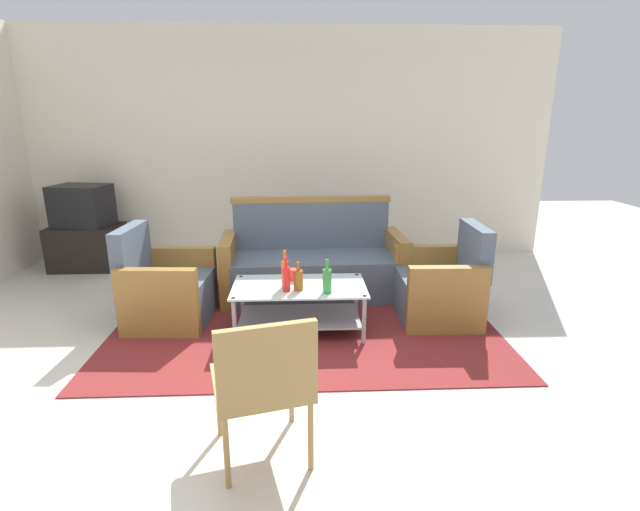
{
  "coord_description": "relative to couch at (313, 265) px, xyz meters",
  "views": [
    {
      "loc": [
        0.1,
        -3.0,
        1.74
      ],
      "look_at": [
        0.26,
        0.73,
        0.65
      ],
      "focal_mm": 26.43,
      "sensor_mm": 36.0,
      "label": 1
    }
  ],
  "objects": [
    {
      "name": "armchair_left",
      "position": [
        -1.31,
        -0.6,
        -0.03
      ],
      "size": [
        0.74,
        0.8,
        0.85
      ],
      "rotation": [
        0.0,
        0.0,
        -1.63
      ],
      "color": "#4C5666",
      "rests_on": "rug"
    },
    {
      "name": "wicker_chair",
      "position": [
        -0.32,
        -2.45,
        0.18
      ],
      "size": [
        0.58,
        0.58,
        0.84
      ],
      "rotation": [
        0.0,
        0.0,
        0.25
      ],
      "color": "#AD844C",
      "rests_on": "ground"
    },
    {
      "name": "armchair_right",
      "position": [
        1.12,
        -0.65,
        -0.03
      ],
      "size": [
        0.72,
        0.78,
        0.85
      ],
      "rotation": [
        0.0,
        0.0,
        1.55
      ],
      "color": "#4C5666",
      "rests_on": "rug"
    },
    {
      "name": "ground_plane",
      "position": [
        -0.23,
        -1.54,
        -0.32
      ],
      "size": [
        14.0,
        14.0,
        0.0
      ],
      "primitive_type": "plane",
      "color": "beige"
    },
    {
      "name": "bottle_red",
      "position": [
        -0.24,
        -1.0,
        0.2
      ],
      "size": [
        0.06,
        0.06,
        0.29
      ],
      "color": "red",
      "rests_on": "coffee_table"
    },
    {
      "name": "coffee_table",
      "position": [
        -0.14,
        -0.87,
        -0.04
      ],
      "size": [
        1.1,
        0.6,
        0.4
      ],
      "color": "silver",
      "rests_on": "rug"
    },
    {
      "name": "tv_stand",
      "position": [
        -2.67,
        1.01,
        -0.06
      ],
      "size": [
        0.8,
        0.5,
        0.52
      ],
      "primitive_type": "cube",
      "color": "black",
      "rests_on": "ground"
    },
    {
      "name": "rug",
      "position": [
        -0.1,
        -0.71,
        -0.31
      ],
      "size": [
        3.26,
        2.21,
        0.01
      ],
      "primitive_type": "cube",
      "color": "maroon",
      "rests_on": "ground"
    },
    {
      "name": "bottle_brown",
      "position": [
        -0.15,
        -0.97,
        0.18
      ],
      "size": [
        0.08,
        0.08,
        0.24
      ],
      "color": "brown",
      "rests_on": "coffee_table"
    },
    {
      "name": "bottle_green",
      "position": [
        0.08,
        -1.05,
        0.2
      ],
      "size": [
        0.07,
        0.07,
        0.28
      ],
      "color": "#2D8C38",
      "rests_on": "coffee_table"
    },
    {
      "name": "wall_back",
      "position": [
        -0.23,
        1.52,
        1.08
      ],
      "size": [
        6.52,
        0.12,
        2.8
      ],
      "color": "silver",
      "rests_on": "ground"
    },
    {
      "name": "television",
      "position": [
        -2.67,
        1.01,
        0.44
      ],
      "size": [
        0.67,
        0.54,
        0.48
      ],
      "rotation": [
        0.0,
        0.0,
        2.96
      ],
      "color": "black",
      "rests_on": "tv_stand"
    },
    {
      "name": "cup",
      "position": [
        -0.19,
        -0.73,
        0.14
      ],
      "size": [
        0.08,
        0.08,
        0.1
      ],
      "primitive_type": "cylinder",
      "color": "red",
      "rests_on": "coffee_table"
    },
    {
      "name": "bottle_orange",
      "position": [
        -0.26,
        -0.91,
        0.21
      ],
      "size": [
        0.06,
        0.06,
        0.31
      ],
      "color": "#D85919",
      "rests_on": "coffee_table"
    },
    {
      "name": "couch",
      "position": [
        0.0,
        0.0,
        0.0
      ],
      "size": [
        1.83,
        0.81,
        0.96
      ],
      "rotation": [
        0.0,
        0.0,
        3.18
      ],
      "color": "#4C5666",
      "rests_on": "rug"
    }
  ]
}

